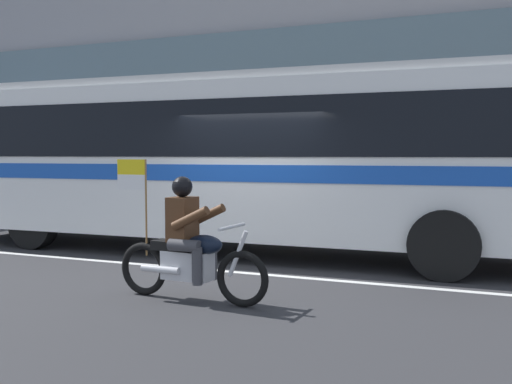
# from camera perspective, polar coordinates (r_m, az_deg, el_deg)

# --- Properties ---
(ground_plane) EXTENTS (60.00, 60.00, 0.00)m
(ground_plane) POSITION_cam_1_polar(r_m,az_deg,el_deg) (9.95, -0.57, -7.05)
(ground_plane) COLOR #2B2B2D
(sidewalk_curb) EXTENTS (28.00, 3.80, 0.15)m
(sidewalk_curb) POSITION_cam_1_polar(r_m,az_deg,el_deg) (14.71, 7.31, -3.31)
(sidewalk_curb) COLOR #B7B2A8
(sidewalk_curb) RESTS_ON ground_plane
(lane_center_stripe) EXTENTS (26.60, 0.14, 0.01)m
(lane_center_stripe) POSITION_cam_1_polar(r_m,az_deg,el_deg) (9.41, -2.03, -7.64)
(lane_center_stripe) COLOR silver
(lane_center_stripe) RESTS_ON ground_plane
(transit_bus) EXTENTS (13.19, 2.89, 3.22)m
(transit_bus) POSITION_cam_1_polar(r_m,az_deg,el_deg) (11.09, -0.74, 3.84)
(transit_bus) COLOR white
(transit_bus) RESTS_ON ground_plane
(motorcycle_with_rider) EXTENTS (2.19, 0.64, 1.78)m
(motorcycle_with_rider) POSITION_cam_1_polar(r_m,az_deg,el_deg) (7.57, -6.41, -5.33)
(motorcycle_with_rider) COLOR black
(motorcycle_with_rider) RESTS_ON ground_plane
(fire_hydrant) EXTENTS (0.22, 0.30, 0.75)m
(fire_hydrant) POSITION_cam_1_polar(r_m,az_deg,el_deg) (13.47, 3.32, -2.03)
(fire_hydrant) COLOR gold
(fire_hydrant) RESTS_ON sidewalk_curb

